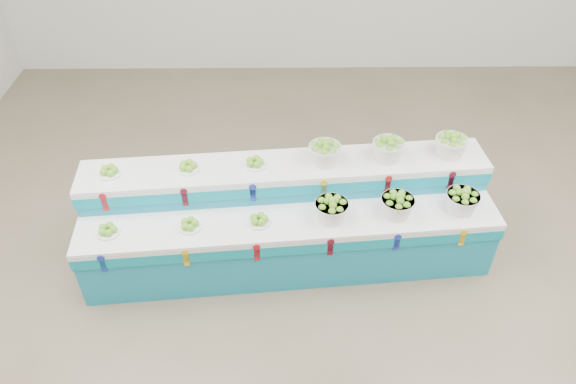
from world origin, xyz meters
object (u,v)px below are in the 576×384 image
object	(u,v)px
display_stand	(288,219)
basket_lower_left	(331,209)
plate_upper_mid	(188,166)
basket_upper_right	(451,145)

from	to	relation	value
display_stand	basket_lower_left	size ratio (longest dim) A/B	12.74
basket_lower_left	plate_upper_mid	distance (m)	1.46
display_stand	plate_upper_mid	xyz separation A→B (m)	(-0.97, 0.17, 0.56)
plate_upper_mid	basket_upper_right	bearing A→B (deg)	5.00
display_stand	basket_upper_right	size ratio (longest dim) A/B	12.74
basket_lower_left	basket_upper_right	world-z (taller)	basket_upper_right
display_stand	plate_upper_mid	distance (m)	1.14
display_stand	plate_upper_mid	bearing A→B (deg)	165.13
plate_upper_mid	basket_upper_right	xyz separation A→B (m)	(2.62, 0.23, 0.07)
basket_lower_left	basket_upper_right	size ratio (longest dim) A/B	1.00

